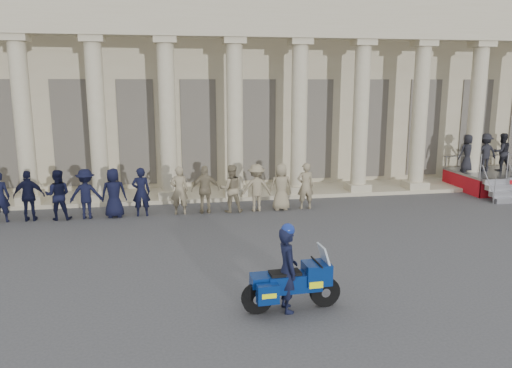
# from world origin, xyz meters

# --- Properties ---
(ground) EXTENTS (90.00, 90.00, 0.00)m
(ground) POSITION_xyz_m (0.00, 0.00, 0.00)
(ground) COLOR #3D3D3F
(ground) RESTS_ON ground
(building) EXTENTS (40.00, 12.50, 9.00)m
(building) POSITION_xyz_m (-0.00, 14.74, 4.52)
(building) COLOR tan
(building) RESTS_ON ground
(officer_rank) EXTENTS (17.89, 0.65, 1.73)m
(officer_rank) POSITION_xyz_m (-5.21, 5.94, 0.86)
(officer_rank) COLOR black
(officer_rank) RESTS_ON ground
(reviewing_stand) EXTENTS (4.09, 3.90, 2.46)m
(reviewing_stand) POSITION_xyz_m (12.88, 7.78, 1.32)
(reviewing_stand) COLOR gray
(reviewing_stand) RESTS_ON ground
(motorcycle) EXTENTS (2.10, 0.87, 1.35)m
(motorcycle) POSITION_xyz_m (1.13, -2.17, 0.58)
(motorcycle) COLOR black
(motorcycle) RESTS_ON ground
(rider) EXTENTS (0.46, 0.67, 1.86)m
(rider) POSITION_xyz_m (1.01, -2.18, 0.92)
(rider) COLOR black
(rider) RESTS_ON ground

